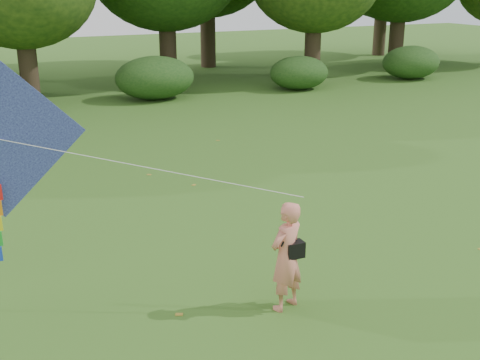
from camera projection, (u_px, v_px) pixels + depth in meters
name	position (u px, v px, depth m)	size (l,w,h in m)	color
ground	(305.00, 298.00, 10.00)	(100.00, 100.00, 0.00)	#265114
man_kite_flyer	(286.00, 256.00, 9.43)	(0.66, 0.43, 1.81)	#ED856F
crossbody_bag	(294.00, 249.00, 9.41)	(0.43, 0.20, 0.71)	black
shrub_band	(70.00, 87.00, 24.58)	(39.15, 3.22, 1.88)	#264919
fallen_leaves	(265.00, 236.00, 12.42)	(9.98, 13.19, 0.01)	olive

